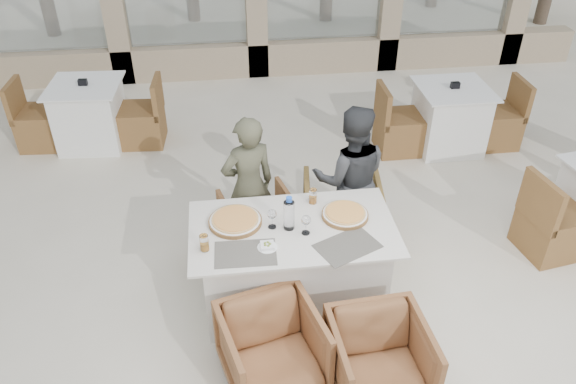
{
  "coord_description": "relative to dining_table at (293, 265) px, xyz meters",
  "views": [
    {
      "loc": [
        -0.58,
        -3.37,
        3.48
      ],
      "look_at": [
        -0.11,
        0.28,
        0.9
      ],
      "focal_mm": 35.0,
      "sensor_mm": 36.0,
      "label": 1
    }
  ],
  "objects": [
    {
      "name": "wine_glass_near",
      "position": [
        0.09,
        -0.08,
        0.48
      ],
      "size": [
        0.1,
        0.1,
        0.18
      ],
      "primitive_type": null,
      "rotation": [
        0.0,
        0.0,
        -0.43
      ],
      "color": "white",
      "rests_on": "dining_table"
    },
    {
      "name": "placemat_near_right",
      "position": [
        0.37,
        -0.27,
        0.39
      ],
      "size": [
        0.53,
        0.46,
        0.0
      ],
      "primitive_type": "cube",
      "rotation": [
        0.0,
        0.0,
        0.43
      ],
      "color": "#5A564D",
      "rests_on": "dining_table"
    },
    {
      "name": "olive_dish",
      "position": [
        -0.22,
        -0.21,
        0.41
      ],
      "size": [
        0.11,
        0.11,
        0.04
      ],
      "primitive_type": null,
      "rotation": [
        0.0,
        0.0,
        0.02
      ],
      "color": "white",
      "rests_on": "dining_table"
    },
    {
      "name": "armchair_near_right",
      "position": [
        0.47,
        -0.95,
        -0.08
      ],
      "size": [
        0.69,
        0.71,
        0.61
      ],
      "primitive_type": "imported",
      "rotation": [
        0.0,
        0.0,
        0.06
      ],
      "color": "brown",
      "rests_on": "ground"
    },
    {
      "name": "pizza_right",
      "position": [
        0.43,
        0.09,
        0.41
      ],
      "size": [
        0.49,
        0.49,
        0.05
      ],
      "primitive_type": "cylinder",
      "rotation": [
        0.0,
        0.0,
        -0.41
      ],
      "color": "orange",
      "rests_on": "dining_table"
    },
    {
      "name": "beer_glass_left",
      "position": [
        -0.68,
        -0.17,
        0.45
      ],
      "size": [
        0.09,
        0.09,
        0.13
      ],
      "primitive_type": "cylinder",
      "rotation": [
        0.0,
        0.0,
        -0.38
      ],
      "color": "orange",
      "rests_on": "dining_table"
    },
    {
      "name": "armchair_far_left",
      "position": [
        -0.22,
        0.69,
        -0.09
      ],
      "size": [
        0.76,
        0.77,
        0.58
      ],
      "primitive_type": "imported",
      "rotation": [
        0.0,
        0.0,
        3.39
      ],
      "color": "brown",
      "rests_on": "ground"
    },
    {
      "name": "diner_right",
      "position": [
        0.61,
        0.71,
        0.32
      ],
      "size": [
        0.75,
        0.62,
        1.41
      ],
      "primitive_type": "imported",
      "rotation": [
        0.0,
        0.0,
        3.01
      ],
      "color": "#36383B",
      "rests_on": "ground"
    },
    {
      "name": "perimeter_wall_far",
      "position": [
        0.11,
        4.82,
        0.42
      ],
      "size": [
        10.0,
        0.34,
        1.6
      ],
      "primitive_type": null,
      "color": "tan",
      "rests_on": "ground"
    },
    {
      "name": "wine_glass_centre",
      "position": [
        -0.16,
        0.03,
        0.48
      ],
      "size": [
        0.08,
        0.08,
        0.18
      ],
      "primitive_type": null,
      "rotation": [
        0.0,
        0.0,
        0.0
      ],
      "color": "white",
      "rests_on": "dining_table"
    },
    {
      "name": "armchair_near_left",
      "position": [
        -0.25,
        -0.77,
        -0.07
      ],
      "size": [
        0.81,
        0.83,
        0.62
      ],
      "primitive_type": "imported",
      "rotation": [
        0.0,
        0.0,
        0.25
      ],
      "color": "brown",
      "rests_on": "ground"
    },
    {
      "name": "bg_table_a",
      "position": [
        -2.06,
        2.93,
        0.0
      ],
      "size": [
        1.69,
        0.93,
        0.77
      ],
      "primitive_type": null,
      "rotation": [
        0.0,
        0.0,
        -0.07
      ],
      "color": "white",
      "rests_on": "ground"
    },
    {
      "name": "armchair_far_right",
      "position": [
        0.55,
        0.71,
        -0.06
      ],
      "size": [
        0.79,
        0.81,
        0.66
      ],
      "primitive_type": "imported",
      "rotation": [
        0.0,
        0.0,
        3.01
      ],
      "color": "olive",
      "rests_on": "ground"
    },
    {
      "name": "bg_table_b",
      "position": [
        2.19,
        2.31,
        0.0
      ],
      "size": [
        1.64,
        0.82,
        0.77
      ],
      "primitive_type": null,
      "rotation": [
        0.0,
        0.0,
        -0.0
      ],
      "color": "white",
      "rests_on": "ground"
    },
    {
      "name": "ground",
      "position": [
        0.11,
        0.02,
        -0.39
      ],
      "size": [
        80.0,
        80.0,
        0.0
      ],
      "primitive_type": "plane",
      "color": "silver",
      "rests_on": "ground"
    },
    {
      "name": "dining_table",
      "position": [
        0.0,
        0.0,
        0.0
      ],
      "size": [
        1.6,
        0.9,
        0.77
      ],
      "primitive_type": null,
      "color": "silver",
      "rests_on": "ground"
    },
    {
      "name": "pizza_left",
      "position": [
        -0.44,
        0.12,
        0.41
      ],
      "size": [
        0.49,
        0.49,
        0.05
      ],
      "primitive_type": "cylinder",
      "rotation": [
        0.0,
        0.0,
        -0.2
      ],
      "color": "orange",
      "rests_on": "dining_table"
    },
    {
      "name": "water_bottle",
      "position": [
        -0.03,
        0.0,
        0.53
      ],
      "size": [
        0.11,
        0.11,
        0.29
      ],
      "primitive_type": "cylinder",
      "rotation": [
        0.0,
        0.0,
        -0.32
      ],
      "color": "#C0DCFC",
      "rests_on": "dining_table"
    },
    {
      "name": "beer_glass_right",
      "position": [
        0.21,
        0.31,
        0.45
      ],
      "size": [
        0.07,
        0.07,
        0.13
      ],
      "primitive_type": "cylinder",
      "rotation": [
        0.0,
        0.0,
        0.16
      ],
      "color": "orange",
      "rests_on": "dining_table"
    },
    {
      "name": "placemat_near_left",
      "position": [
        -0.38,
        -0.25,
        0.39
      ],
      "size": [
        0.46,
        0.32,
        0.0
      ],
      "primitive_type": "cube",
      "rotation": [
        0.0,
        0.0,
        -0.03
      ],
      "color": "#635E55",
      "rests_on": "dining_table"
    },
    {
      "name": "diner_left",
      "position": [
        -0.29,
        0.75,
        0.29
      ],
      "size": [
        0.57,
        0.46,
        1.35
      ],
      "primitive_type": "imported",
      "rotation": [
        0.0,
        0.0,
        3.45
      ],
      "color": "#54543D",
      "rests_on": "ground"
    }
  ]
}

